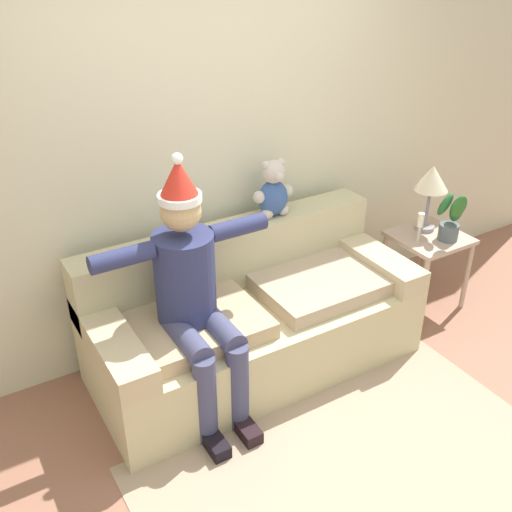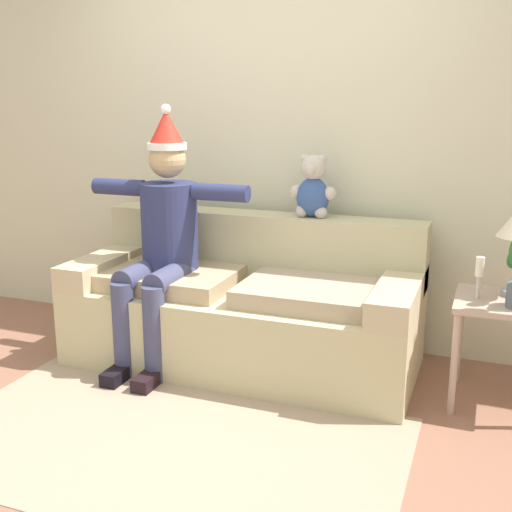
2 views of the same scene
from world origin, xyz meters
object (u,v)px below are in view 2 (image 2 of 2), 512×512
couch (246,307)px  side_table (504,318)px  teddy_bear (313,189)px  candle_tall (480,272)px  person_seated (162,235)px

couch → side_table: (1.46, -0.07, 0.13)m
couch → teddy_bear: size_ratio=5.37×
couch → candle_tall: (1.32, -0.09, 0.37)m
side_table → candle_tall: 0.27m
candle_tall → teddy_bear: bearing=160.0°
candle_tall → person_seated: bearing=-177.4°
teddy_bear → couch: bearing=-140.2°
couch → side_table: size_ratio=3.60×
person_seated → candle_tall: size_ratio=7.06×
couch → person_seated: size_ratio=1.33×
person_seated → side_table: 1.95m
person_seated → side_table: size_ratio=2.70×
teddy_bear → person_seated: bearing=-151.0°
candle_tall → side_table: bearing=8.1°
teddy_bear → side_table: 1.31m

